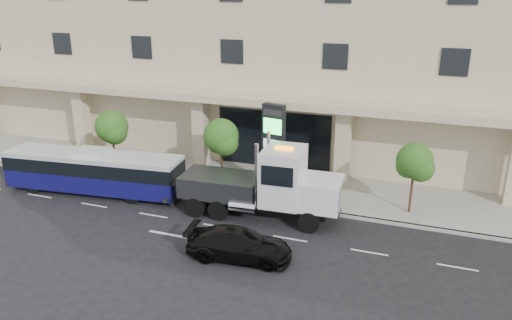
{
  "coord_description": "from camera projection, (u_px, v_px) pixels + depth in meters",
  "views": [
    {
      "loc": [
        10.09,
        -23.39,
        12.29
      ],
      "look_at": [
        0.88,
        2.0,
        2.73
      ],
      "focal_mm": 35.0,
      "sensor_mm": 36.0,
      "label": 1
    }
  ],
  "objects": [
    {
      "name": "sidewalk",
      "position": [
        259.0,
        182.0,
        32.47
      ],
      "size": [
        120.0,
        6.0,
        0.15
      ],
      "primitive_type": "cube",
      "color": "gray",
      "rests_on": "ground"
    },
    {
      "name": "ground",
      "position": [
        229.0,
        215.0,
        28.07
      ],
      "size": [
        120.0,
        120.0,
        0.0
      ],
      "primitive_type": "plane",
      "color": "black",
      "rests_on": "ground"
    },
    {
      "name": "black_sedan",
      "position": [
        239.0,
        244.0,
        23.45
      ],
      "size": [
        5.2,
        2.61,
        1.45
      ],
      "primitive_type": "imported",
      "rotation": [
        0.0,
        0.0,
        1.69
      ],
      "color": "black",
      "rests_on": "ground"
    },
    {
      "name": "city_bus",
      "position": [
        94.0,
        171.0,
        30.64
      ],
      "size": [
        11.34,
        3.54,
        2.82
      ],
      "rotation": [
        0.0,
        0.0,
        0.11
      ],
      "color": "black",
      "rests_on": "ground"
    },
    {
      "name": "tow_truck",
      "position": [
        267.0,
        186.0,
        27.21
      ],
      "size": [
        10.15,
        2.93,
        4.61
      ],
      "rotation": [
        0.0,
        0.0,
        0.05
      ],
      "color": "#2D3033",
      "rests_on": "ground"
    },
    {
      "name": "tree_right",
      "position": [
        415.0,
        164.0,
        27.17
      ],
      "size": [
        2.1,
        2.0,
        4.04
      ],
      "color": "#422B19",
      "rests_on": "sidewalk"
    },
    {
      "name": "convention_center",
      "position": [
        305.0,
        16.0,
        38.41
      ],
      "size": [
        60.0,
        17.6,
        20.0
      ],
      "color": "#C3AF92",
      "rests_on": "ground"
    },
    {
      "name": "tree_mid",
      "position": [
        221.0,
        139.0,
        30.8
      ],
      "size": [
        2.28,
        2.2,
        4.38
      ],
      "color": "#422B19",
      "rests_on": "sidewalk"
    },
    {
      "name": "signage_pylon",
      "position": [
        273.0,
        148.0,
        30.03
      ],
      "size": [
        1.44,
        0.76,
        5.5
      ],
      "rotation": [
        0.0,
        0.0,
        -0.2
      ],
      "color": "black",
      "rests_on": "sidewalk"
    },
    {
      "name": "curb",
      "position": [
        242.0,
        200.0,
        29.82
      ],
      "size": [
        120.0,
        0.3,
        0.15
      ],
      "primitive_type": "cube",
      "color": "gray",
      "rests_on": "ground"
    },
    {
      "name": "tree_left",
      "position": [
        112.0,
        129.0,
        33.42
      ],
      "size": [
        2.27,
        2.2,
        4.22
      ],
      "color": "#422B19",
      "rests_on": "sidewalk"
    }
  ]
}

